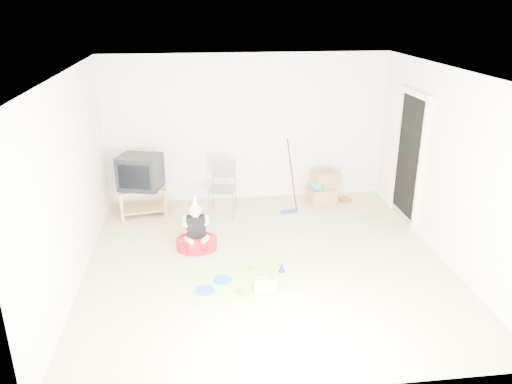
{
  "coord_description": "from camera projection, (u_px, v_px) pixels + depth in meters",
  "views": [
    {
      "loc": [
        -0.89,
        -6.09,
        3.43
      ],
      "look_at": [
        -0.1,
        0.4,
        0.9
      ],
      "focal_mm": 35.0,
      "sensor_mm": 36.0,
      "label": 1
    }
  ],
  "objects": [
    {
      "name": "orange_cup_far",
      "position": [
        241.0,
        291.0,
        6.18
      ],
      "size": [
        0.1,
        0.1,
        0.08
      ],
      "primitive_type": "cylinder",
      "rotation": [
        0.0,
        0.0,
        0.53
      ],
      "color": "#F25A1A",
      "rests_on": "party_mat"
    },
    {
      "name": "birthday_cake",
      "position": [
        265.0,
        288.0,
        6.27
      ],
      "size": [
        0.3,
        0.25,
        0.14
      ],
      "color": "white",
      "rests_on": "party_mat"
    },
    {
      "name": "seated_woman",
      "position": [
        196.0,
        237.0,
        7.28
      ],
      "size": [
        0.62,
        0.62,
        0.85
      ],
      "color": "#AC0F1A",
      "rests_on": "ground"
    },
    {
      "name": "floor_mop",
      "position": [
        290.0,
        198.0,
        8.5
      ],
      "size": [
        0.32,
        0.39,
        1.21
      ],
      "color": "#234AB0",
      "rests_on": "ground"
    },
    {
      "name": "crt_tv",
      "position": [
        140.0,
        172.0,
        8.25
      ],
      "size": [
        0.78,
        0.7,
        0.56
      ],
      "primitive_type": "cube",
      "rotation": [
        0.0,
        0.0,
        -0.28
      ],
      "color": "black",
      "rests_on": "tv_stand"
    },
    {
      "name": "blue_plate_near",
      "position": [
        222.0,
        280.0,
        6.51
      ],
      "size": [
        0.27,
        0.27,
        0.01
      ],
      "primitive_type": "cylinder",
      "rotation": [
        0.0,
        0.0,
        0.11
      ],
      "color": "blue",
      "rests_on": "party_mat"
    },
    {
      "name": "book_pile",
      "position": [
        344.0,
        199.0,
        9.09
      ],
      "size": [
        0.25,
        0.28,
        0.05
      ],
      "color": "#297C44",
      "rests_on": "ground"
    },
    {
      "name": "orange_cup_near",
      "position": [
        251.0,
        268.0,
        6.72
      ],
      "size": [
        0.07,
        0.07,
        0.07
      ],
      "primitive_type": "cylinder",
      "rotation": [
        0.0,
        0.0,
        -0.07
      ],
      "color": "#F25A1A",
      "rests_on": "party_mat"
    },
    {
      "name": "tv_stand",
      "position": [
        143.0,
        199.0,
        8.43
      ],
      "size": [
        0.83,
        0.59,
        0.48
      ],
      "color": "#AB814D",
      "rests_on": "ground"
    },
    {
      "name": "folding_chair",
      "position": [
        222.0,
        189.0,
        8.36
      ],
      "size": [
        0.51,
        0.49,
        0.95
      ],
      "color": "gray",
      "rests_on": "ground"
    },
    {
      "name": "ground",
      "position": [
        267.0,
        262.0,
        6.98
      ],
      "size": [
        5.0,
        5.0,
        0.0
      ],
      "primitive_type": "plane",
      "color": "#CABB91",
      "rests_on": "ground"
    },
    {
      "name": "party_mat",
      "position": [
        240.0,
        280.0,
        6.52
      ],
      "size": [
        1.46,
        1.16,
        0.01
      ],
      "primitive_type": "cube",
      "rotation": [
        0.0,
        0.0,
        0.17
      ],
      "color": "#DA2D8E",
      "rests_on": "ground"
    },
    {
      "name": "cardboard_boxes",
      "position": [
        322.0,
        189.0,
        8.86
      ],
      "size": [
        0.55,
        0.48,
        0.6
      ],
      "color": "#9F764D",
      "rests_on": "ground"
    },
    {
      "name": "blue_plate_far",
      "position": [
        205.0,
        290.0,
        6.27
      ],
      "size": [
        0.33,
        0.33,
        0.01
      ],
      "primitive_type": "cylinder",
      "rotation": [
        0.0,
        0.0,
        0.46
      ],
      "color": "blue",
      "rests_on": "party_mat"
    },
    {
      "name": "blue_party_hat",
      "position": [
        282.0,
        267.0,
        6.68
      ],
      "size": [
        0.11,
        0.11,
        0.14
      ],
      "primitive_type": "cone",
      "rotation": [
        0.0,
        0.0,
        -0.24
      ],
      "color": "#182EAB",
      "rests_on": "party_mat"
    },
    {
      "name": "doorway_recess",
      "position": [
        409.0,
        160.0,
        8.0
      ],
      "size": [
        0.02,
        0.9,
        2.05
      ],
      "primitive_type": "cube",
      "color": "black",
      "rests_on": "ground"
    }
  ]
}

